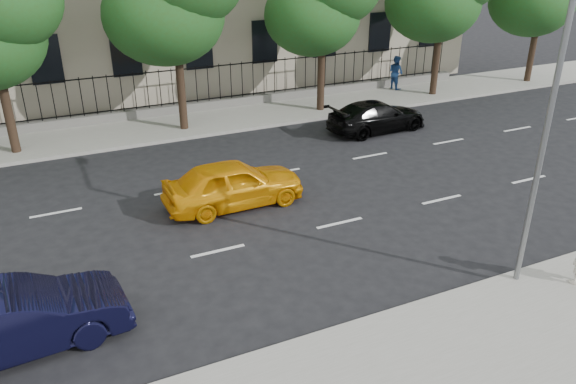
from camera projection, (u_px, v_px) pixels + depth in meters
name	position (u px, v px, depth m)	size (l,w,h in m)	color
ground	(384.00, 262.00, 15.52)	(120.00, 120.00, 0.00)	black
near_sidewalk	(488.00, 348.00, 12.20)	(60.00, 4.00, 0.15)	gray
far_sidewalk	(221.00, 119.00, 26.98)	(60.00, 4.00, 0.15)	gray
lane_markings	(307.00, 195.00, 19.41)	(49.60, 4.62, 0.01)	silver
iron_fence	(209.00, 99.00, 28.13)	(30.00, 0.50, 2.20)	slate
street_light	(536.00, 83.00, 12.84)	(0.25, 3.32, 8.05)	slate
yellow_taxi	(234.00, 184.00, 18.39)	(1.86, 4.62, 1.57)	orange
navy_sedan	(15.00, 320.00, 11.97)	(1.64, 4.69, 1.55)	black
black_sedan	(377.00, 116.00, 25.37)	(1.93, 4.74, 1.38)	black
pedestrian_far	(396.00, 72.00, 31.47)	(0.90, 0.70, 1.86)	navy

